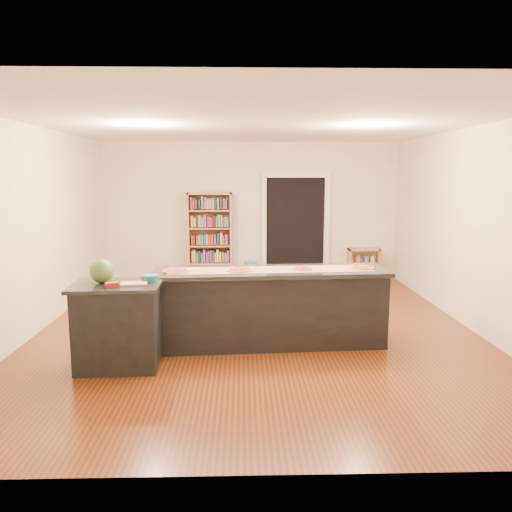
{
  "coord_description": "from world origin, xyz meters",
  "views": [
    {
      "loc": [
        -0.19,
        -6.78,
        2.13
      ],
      "look_at": [
        0.0,
        0.2,
        1.0
      ],
      "focal_mm": 35.0,
      "sensor_mm": 36.0,
      "label": 1
    }
  ],
  "objects_px": {
    "kitchen_island": "(270,307)",
    "side_counter": "(118,325)",
    "bookshelf": "(210,237)",
    "low_shelf": "(363,264)",
    "watermelon": "(102,271)",
    "waste_bin": "(250,271)"
  },
  "relations": [
    {
      "from": "low_shelf",
      "to": "waste_bin",
      "type": "relative_size",
      "value": 1.65
    },
    {
      "from": "low_shelf",
      "to": "watermelon",
      "type": "xyz_separation_m",
      "value": [
        -4.05,
        -4.65,
        0.76
      ]
    },
    {
      "from": "kitchen_island",
      "to": "watermelon",
      "type": "distance_m",
      "value": 2.11
    },
    {
      "from": "kitchen_island",
      "to": "side_counter",
      "type": "height_order",
      "value": "kitchen_island"
    },
    {
      "from": "side_counter",
      "to": "waste_bin",
      "type": "relative_size",
      "value": 2.47
    },
    {
      "from": "watermelon",
      "to": "kitchen_island",
      "type": "bearing_deg",
      "value": 19.75
    },
    {
      "from": "bookshelf",
      "to": "waste_bin",
      "type": "distance_m",
      "value": 1.08
    },
    {
      "from": "waste_bin",
      "to": "watermelon",
      "type": "relative_size",
      "value": 1.48
    },
    {
      "from": "side_counter",
      "to": "bookshelf",
      "type": "distance_m",
      "value": 4.75
    },
    {
      "from": "low_shelf",
      "to": "waste_bin",
      "type": "distance_m",
      "value": 2.35
    },
    {
      "from": "low_shelf",
      "to": "bookshelf",
      "type": "bearing_deg",
      "value": -179.62
    },
    {
      "from": "waste_bin",
      "to": "kitchen_island",
      "type": "bearing_deg",
      "value": -87.21
    },
    {
      "from": "kitchen_island",
      "to": "watermelon",
      "type": "height_order",
      "value": "watermelon"
    },
    {
      "from": "side_counter",
      "to": "waste_bin",
      "type": "bearing_deg",
      "value": 69.38
    },
    {
      "from": "side_counter",
      "to": "low_shelf",
      "type": "height_order",
      "value": "side_counter"
    },
    {
      "from": "side_counter",
      "to": "watermelon",
      "type": "bearing_deg",
      "value": 163.69
    },
    {
      "from": "bookshelf",
      "to": "low_shelf",
      "type": "distance_m",
      "value": 3.21
    },
    {
      "from": "waste_bin",
      "to": "low_shelf",
      "type": "bearing_deg",
      "value": 1.69
    },
    {
      "from": "bookshelf",
      "to": "low_shelf",
      "type": "bearing_deg",
      "value": 0.38
    },
    {
      "from": "waste_bin",
      "to": "watermelon",
      "type": "xyz_separation_m",
      "value": [
        -1.71,
        -4.59,
        0.89
      ]
    },
    {
      "from": "kitchen_island",
      "to": "waste_bin",
      "type": "xyz_separation_m",
      "value": [
        -0.19,
        3.9,
        -0.29
      ]
    },
    {
      "from": "watermelon",
      "to": "bookshelf",
      "type": "bearing_deg",
      "value": 79.12
    }
  ]
}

